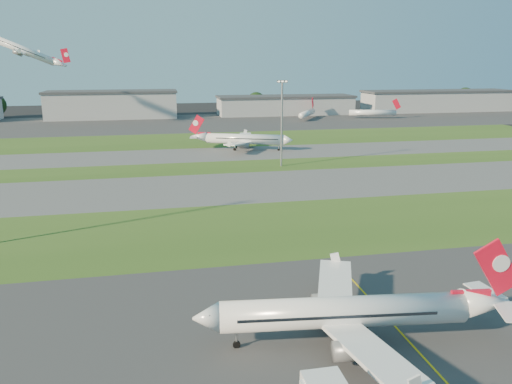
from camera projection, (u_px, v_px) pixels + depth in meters
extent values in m
cube|color=#31511B|center=(278.00, 227.00, 96.75)|extent=(300.00, 34.00, 0.01)
cube|color=#515154|center=(247.00, 186.00, 128.02)|extent=(300.00, 32.00, 0.01)
cube|color=#31511B|center=(232.00, 167.00, 151.70)|extent=(300.00, 18.00, 0.01)
cube|color=#515154|center=(222.00, 154.00, 172.55)|extent=(300.00, 26.00, 0.01)
cube|color=#31511B|center=(211.00, 140.00, 203.82)|extent=(300.00, 40.00, 0.01)
cube|color=#333335|center=(198.00, 122.00, 260.67)|extent=(400.00, 80.00, 0.01)
cylinder|color=white|center=(343.00, 312.00, 56.14)|extent=(28.03, 6.62, 3.52)
cube|color=red|center=(497.00, 268.00, 56.44)|extent=(6.01, 1.00, 7.02)
cube|color=white|center=(371.00, 352.00, 49.20)|extent=(5.97, 14.33, 1.43)
cube|color=white|center=(335.00, 287.00, 63.48)|extent=(8.76, 14.49, 1.43)
cylinder|color=slate|center=(351.00, 351.00, 51.30)|extent=(4.11, 2.56, 2.13)
cylinder|color=slate|center=(328.00, 302.00, 61.66)|extent=(4.11, 2.56, 2.13)
cylinder|color=white|center=(245.00, 139.00, 179.66)|extent=(27.75, 13.55, 3.59)
cube|color=red|center=(196.00, 125.00, 181.32)|extent=(5.84, 2.51, 7.15)
cube|color=white|center=(246.00, 137.00, 187.14)|extent=(5.97, 14.59, 1.46)
cube|color=white|center=(238.00, 143.00, 172.72)|extent=(11.63, 14.04, 1.46)
cylinder|color=slate|center=(249.00, 141.00, 185.19)|extent=(4.49, 3.46, 2.17)
cylinder|color=slate|center=(243.00, 146.00, 174.74)|extent=(4.49, 3.46, 2.17)
cylinder|color=white|center=(24.00, 50.00, 230.33)|extent=(28.38, 5.75, 3.57)
cube|color=red|center=(63.00, 40.00, 231.22)|extent=(6.10, 0.80, 7.11)
cube|color=white|center=(21.00, 51.00, 223.35)|extent=(6.51, 14.60, 1.45)
cube|color=white|center=(31.00, 52.00, 237.78)|extent=(8.47, 14.71, 1.45)
cylinder|color=slate|center=(19.00, 53.00, 225.43)|extent=(4.10, 2.46, 2.16)
cylinder|color=slate|center=(27.00, 54.00, 235.89)|extent=(4.10, 2.46, 2.16)
cylinder|color=white|center=(307.00, 113.00, 274.09)|extent=(16.06, 23.97, 3.20)
cube|color=red|center=(313.00, 103.00, 284.73)|extent=(2.91, 4.60, 6.16)
cylinder|color=white|center=(372.00, 113.00, 278.05)|extent=(26.06, 8.91, 3.20)
cube|color=red|center=(397.00, 104.00, 276.53)|extent=(5.11, 1.44, 6.16)
cylinder|color=gray|center=(282.00, 125.00, 149.51)|extent=(0.60, 0.60, 25.00)
cube|color=gray|center=(282.00, 81.00, 146.22)|extent=(3.20, 0.50, 0.80)
cube|color=#FFF2CC|center=(282.00, 81.00, 146.22)|extent=(2.80, 0.70, 0.35)
cube|color=#989A9F|center=(112.00, 106.00, 278.64)|extent=(70.00, 22.00, 14.00)
cube|color=#383A3F|center=(111.00, 92.00, 276.70)|extent=(71.40, 23.00, 1.20)
cube|color=#989A9F|center=(285.00, 106.00, 298.41)|extent=(80.00, 22.00, 10.00)
cube|color=#383A3F|center=(286.00, 96.00, 296.98)|extent=(81.60, 23.00, 1.20)
cube|color=#989A9F|center=(437.00, 102.00, 317.41)|extent=(95.00, 22.00, 12.00)
cube|color=#383A3F|center=(438.00, 91.00, 315.73)|extent=(96.90, 23.00, 1.20)
cylinder|color=black|center=(158.00, 112.00, 295.20)|extent=(1.00, 1.00, 3.60)
sphere|color=black|center=(158.00, 105.00, 294.17)|extent=(9.90, 9.90, 9.90)
cylinder|color=black|center=(256.00, 109.00, 309.53)|extent=(1.00, 1.00, 4.20)
sphere|color=black|center=(256.00, 101.00, 308.32)|extent=(11.55, 11.55, 11.55)
cylinder|color=black|center=(370.00, 108.00, 322.13)|extent=(1.00, 1.00, 3.80)
sphere|color=black|center=(371.00, 101.00, 321.03)|extent=(10.45, 10.45, 10.45)
cylinder|color=black|center=(464.00, 105.00, 339.29)|extent=(1.00, 1.00, 4.60)
sphere|color=black|center=(465.00, 97.00, 337.97)|extent=(12.65, 12.65, 12.65)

